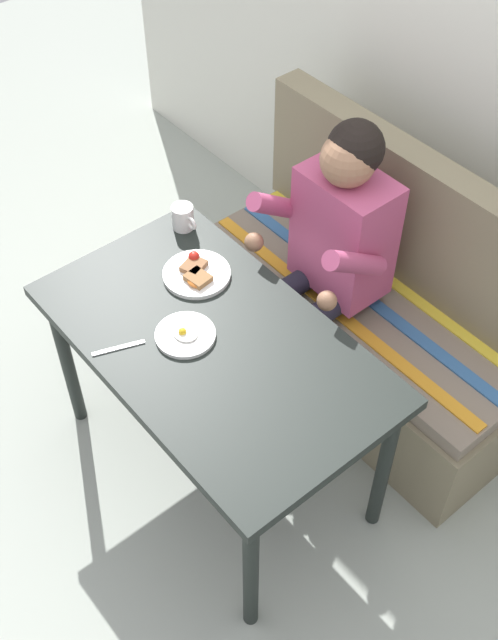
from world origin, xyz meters
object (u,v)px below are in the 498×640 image
(plate_eggs, at_px, (185,335))
(coffee_mug, at_px, (183,217))
(couch, at_px, (368,314))
(fork, at_px, (118,348))
(table, at_px, (214,356))
(person, at_px, (329,245))
(plate_breakfast, at_px, (196,273))

(plate_eggs, height_order, coffee_mug, coffee_mug)
(couch, distance_m, plate_eggs, 0.92)
(couch, xyz_separation_m, coffee_mug, (-0.50, -0.51, 0.45))
(coffee_mug, relative_size, fork, 0.69)
(plate_eggs, bearing_deg, couch, 85.29)
(plate_eggs, bearing_deg, table, 40.66)
(table, relative_size, coffee_mug, 10.17)
(couch, bearing_deg, coffee_mug, -134.44)
(plate_eggs, relative_size, fork, 1.15)
(table, bearing_deg, person, 98.10)
(table, xyz_separation_m, couch, (0.00, 0.76, -0.32))
(plate_breakfast, distance_m, fork, 0.40)
(couch, bearing_deg, fork, -99.06)
(person, xyz_separation_m, fork, (-0.08, -0.84, -0.01))
(table, distance_m, coffee_mug, 0.58)
(couch, bearing_deg, table, -90.00)
(person, bearing_deg, plate_eggs, -88.58)
(plate_breakfast, xyz_separation_m, coffee_mug, (-0.23, 0.12, 0.04))
(table, relative_size, fork, 7.06)
(plate_eggs, xyz_separation_m, fork, (-0.09, -0.19, -0.01))
(person, height_order, coffee_mug, person)
(couch, xyz_separation_m, fork, (-0.16, -1.02, 0.40))
(plate_breakfast, bearing_deg, plate_eggs, -44.39)
(table, xyz_separation_m, coffee_mug, (-0.50, 0.25, 0.13))
(couch, bearing_deg, plate_eggs, -94.71)
(table, bearing_deg, coffee_mug, 152.99)
(table, height_order, fork, fork)
(plate_breakfast, height_order, plate_eggs, plate_breakfast)
(couch, xyz_separation_m, plate_eggs, (-0.07, -0.82, 0.41))
(table, xyz_separation_m, plate_eggs, (-0.07, -0.06, 0.09))
(coffee_mug, distance_m, fork, 0.61)
(couch, distance_m, person, 0.45)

